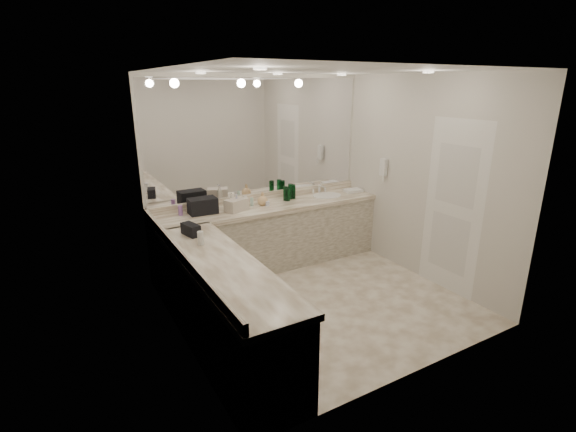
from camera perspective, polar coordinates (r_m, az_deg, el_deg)
floor at (r=5.08m, az=4.04°, el=-11.55°), size 3.20×3.20×0.00m
ceiling at (r=4.44m, az=4.80°, el=19.24°), size 3.20×3.20×0.00m
wall_back at (r=5.85m, az=-3.93°, el=6.04°), size 3.20×0.02×2.60m
wall_left at (r=3.94m, az=-15.22°, el=-0.26°), size 0.02×3.00×2.60m
wall_right at (r=5.63m, az=18.05°, el=4.74°), size 0.02×3.00×2.60m
vanity_back_base at (r=5.84m, az=-2.44°, el=-2.96°), size 3.20×0.60×0.84m
vanity_back_top at (r=5.69m, az=-2.46°, el=1.26°), size 3.20×0.64×0.06m
vanity_left_base at (r=4.11m, az=-8.96°, el=-12.50°), size 0.60×2.40×0.84m
vanity_left_top at (r=3.91m, az=-9.14°, el=-6.75°), size 0.64×2.42×0.06m
backsplash_back at (r=5.92m, az=-3.77°, el=2.68°), size 3.20×0.04×0.10m
backsplash_left at (r=4.07m, az=-14.55°, el=-4.92°), size 0.04×3.00×0.10m
mirror_back at (r=5.77m, az=-3.97°, el=10.65°), size 3.12×0.01×1.55m
mirror_left at (r=3.83m, az=-15.61°, el=6.54°), size 0.01×2.92×1.55m
sink at (r=6.17m, az=5.35°, el=2.74°), size 0.44×0.44×0.03m
faucet at (r=6.32m, az=4.27°, el=3.82°), size 0.24×0.16×0.14m
wall_phone at (r=6.06m, az=12.93°, el=6.52°), size 0.06×0.10×0.24m
door at (r=5.36m, az=21.61°, el=1.00°), size 0.02×0.82×2.10m
black_toiletry_bag at (r=5.38m, az=-11.59°, el=1.38°), size 0.36×0.23×0.20m
black_bag_spill at (r=4.64m, az=-13.16°, el=-1.78°), size 0.16×0.26×0.13m
cream_cosmetic_case at (r=5.42m, az=-7.09°, el=1.54°), size 0.33×0.26×0.16m
hand_towel at (r=6.44m, az=8.90°, el=3.48°), size 0.28×0.19×0.04m
lotion_left at (r=4.34m, az=-11.88°, el=-2.96°), size 0.06×0.06×0.15m
soap_bottle_a at (r=5.51m, az=-7.71°, el=2.08°), size 0.09×0.09×0.22m
soap_bottle_b at (r=5.44m, az=-7.03°, el=1.88°), size 0.12×0.12×0.21m
soap_bottle_c at (r=5.64m, az=-3.49°, el=2.39°), size 0.16×0.16×0.18m
green_bottle_0 at (r=5.87m, az=-0.35°, el=3.11°), size 0.06×0.06×0.20m
green_bottle_1 at (r=5.99m, az=0.68°, el=3.39°), size 0.07×0.07×0.20m
green_bottle_2 at (r=5.95m, az=0.34°, el=3.38°), size 0.07×0.07×0.22m
green_bottle_3 at (r=5.97m, az=0.71°, el=3.26°), size 0.07×0.07×0.18m
green_bottle_4 at (r=5.85m, az=-0.08°, el=3.00°), size 0.07×0.07×0.19m
amenity_bottle_0 at (r=5.66m, az=-3.44°, el=1.91°), size 0.04×0.04×0.08m
amenity_bottle_1 at (r=5.37m, az=-14.50°, el=0.75°), size 0.05×0.05×0.13m
amenity_bottle_2 at (r=5.65m, az=-5.84°, el=2.06°), size 0.04×0.04×0.13m
amenity_bottle_3 at (r=5.51m, az=-7.51°, el=1.57°), size 0.06×0.06×0.12m
amenity_bottle_4 at (r=5.38m, az=-10.80°, el=0.96°), size 0.04×0.04×0.12m
amenity_bottle_5 at (r=5.62m, az=-2.83°, el=1.70°), size 0.06×0.06×0.06m
amenity_bottle_6 at (r=5.63m, az=-4.97°, el=1.94°), size 0.04×0.04×0.11m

